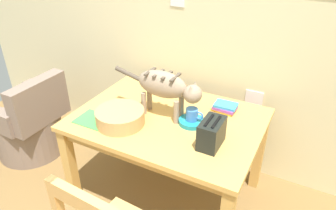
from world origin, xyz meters
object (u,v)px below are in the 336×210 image
object	(u,v)px
saucer_bowl	(191,122)
coffee_mug	(192,114)
magazine	(95,120)
wicker_basket	(120,117)
dining_table	(168,128)
cat	(166,87)
wicker_armchair	(30,126)
toaster	(212,133)
book_stack	(225,107)

from	to	relation	value
saucer_bowl	coffee_mug	world-z (taller)	coffee_mug
magazine	wicker_basket	xyz separation A→B (m)	(0.18, 0.05, 0.05)
coffee_mug	dining_table	bearing A→B (deg)	-178.59
cat	wicker_armchair	bearing A→B (deg)	-85.25
magazine	wicker_armchair	xyz separation A→B (m)	(-0.95, 0.17, -0.45)
dining_table	magazine	bearing A→B (deg)	-148.35
dining_table	toaster	size ratio (longest dim) A/B	6.38
wicker_armchair	wicker_basket	bearing A→B (deg)	-95.08
cat	saucer_bowl	xyz separation A→B (m)	(0.19, -0.00, -0.22)
magazine	wicker_basket	distance (m)	0.19
book_stack	wicker_basket	distance (m)	0.74
magazine	dining_table	bearing A→B (deg)	31.59
dining_table	cat	distance (m)	0.32
magazine	toaster	xyz separation A→B (m)	(0.80, 0.11, 0.08)
saucer_bowl	magazine	bearing A→B (deg)	-156.05
saucer_bowl	wicker_armchair	bearing A→B (deg)	-176.30
coffee_mug	wicker_armchair	bearing A→B (deg)	-176.31
coffee_mug	wicker_armchair	size ratio (longest dim) A/B	0.16
saucer_bowl	dining_table	bearing A→B (deg)	-178.56
book_stack	wicker_armchair	distance (m)	1.80
book_stack	wicker_basket	size ratio (longest dim) A/B	0.54
wicker_armchair	book_stack	bearing A→B (deg)	-76.96
toaster	dining_table	bearing A→B (deg)	157.43
dining_table	saucer_bowl	world-z (taller)	saucer_bowl
wicker_basket	toaster	distance (m)	0.63
cat	toaster	xyz separation A→B (m)	(0.39, -0.16, -0.15)
dining_table	wicker_basket	world-z (taller)	wicker_basket
wicker_basket	wicker_armchair	distance (m)	1.24
cat	book_stack	xyz separation A→B (m)	(0.33, 0.26, -0.20)
saucer_bowl	wicker_armchair	distance (m)	1.62
cat	coffee_mug	distance (m)	0.25
toaster	book_stack	bearing A→B (deg)	97.35
saucer_bowl	toaster	distance (m)	0.26
wicker_basket	saucer_bowl	bearing A→B (deg)	27.26
wicker_armchair	saucer_bowl	bearing A→B (deg)	-85.39
dining_table	wicker_armchair	size ratio (longest dim) A/B	1.64
wicker_armchair	cat	bearing A→B (deg)	-84.81
dining_table	cat	size ratio (longest dim) A/B	1.95
dining_table	wicker_armchair	distance (m)	1.42
book_stack	magazine	bearing A→B (deg)	-144.55
dining_table	coffee_mug	xyz separation A→B (m)	(0.18, 0.00, 0.16)
dining_table	book_stack	xyz separation A→B (m)	(0.32, 0.27, 0.11)
dining_table	saucer_bowl	size ratio (longest dim) A/B	7.36
cat	wicker_armchair	world-z (taller)	cat
saucer_bowl	cat	bearing A→B (deg)	179.54
saucer_bowl	coffee_mug	xyz separation A→B (m)	(0.00, -0.00, 0.06)
toaster	cat	bearing A→B (deg)	157.50
cat	wicker_basket	distance (m)	0.37
cat	wicker_basket	xyz separation A→B (m)	(-0.23, -0.22, -0.18)
coffee_mug	book_stack	bearing A→B (deg)	62.07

